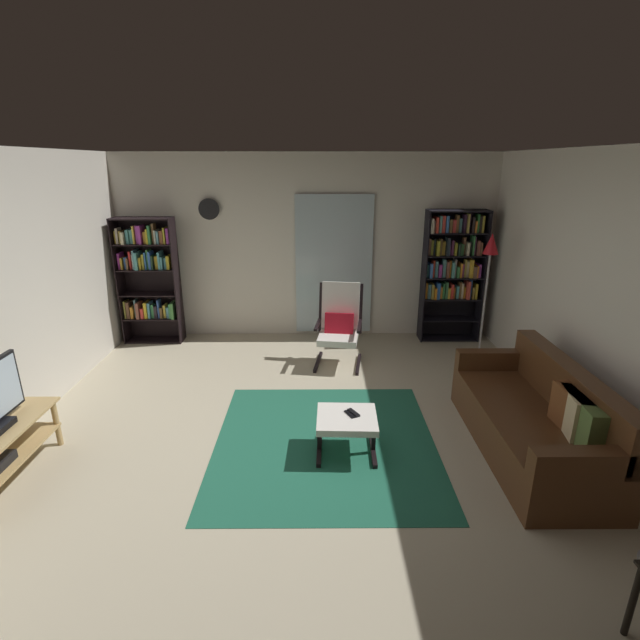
{
  "coord_description": "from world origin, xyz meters",
  "views": [
    {
      "loc": [
        0.16,
        -3.76,
        2.46
      ],
      "look_at": [
        0.19,
        1.12,
        0.81
      ],
      "focal_mm": 26.17,
      "sensor_mm": 36.0,
      "label": 1
    }
  ],
  "objects_px": {
    "bookshelf_near_sofa": "(452,267)",
    "cell_phone": "(351,414)",
    "floor_lamp_by_shelf": "(490,259)",
    "wall_clock": "(209,209)",
    "lounge_armchair": "(339,322)",
    "bookshelf_near_tv": "(149,275)",
    "ottoman": "(347,423)",
    "tv_remote": "(354,413)",
    "leather_sofa": "(537,422)"
  },
  "relations": [
    {
      "from": "bookshelf_near_tv",
      "to": "tv_remote",
      "type": "height_order",
      "value": "bookshelf_near_tv"
    },
    {
      "from": "bookshelf_near_sofa",
      "to": "bookshelf_near_tv",
      "type": "bearing_deg",
      "value": -179.35
    },
    {
      "from": "leather_sofa",
      "to": "floor_lamp_by_shelf",
      "type": "relative_size",
      "value": 1.16
    },
    {
      "from": "bookshelf_near_tv",
      "to": "wall_clock",
      "type": "height_order",
      "value": "wall_clock"
    },
    {
      "from": "lounge_armchair",
      "to": "bookshelf_near_tv",
      "type": "bearing_deg",
      "value": 163.46
    },
    {
      "from": "floor_lamp_by_shelf",
      "to": "wall_clock",
      "type": "relative_size",
      "value": 5.67
    },
    {
      "from": "bookshelf_near_sofa",
      "to": "ottoman",
      "type": "bearing_deg",
      "value": -119.96
    },
    {
      "from": "tv_remote",
      "to": "cell_phone",
      "type": "xyz_separation_m",
      "value": [
        -0.02,
        -0.01,
        -0.0
      ]
    },
    {
      "from": "bookshelf_near_tv",
      "to": "leather_sofa",
      "type": "distance_m",
      "value": 5.16
    },
    {
      "from": "lounge_armchair",
      "to": "wall_clock",
      "type": "xyz_separation_m",
      "value": [
        -1.77,
        1.0,
        1.32
      ]
    },
    {
      "from": "leather_sofa",
      "to": "cell_phone",
      "type": "bearing_deg",
      "value": 178.85
    },
    {
      "from": "cell_phone",
      "to": "wall_clock",
      "type": "height_order",
      "value": "wall_clock"
    },
    {
      "from": "lounge_armchair",
      "to": "ottoman",
      "type": "relative_size",
      "value": 1.91
    },
    {
      "from": "tv_remote",
      "to": "ottoman",
      "type": "bearing_deg",
      "value": -175.5
    },
    {
      "from": "lounge_armchair",
      "to": "ottoman",
      "type": "bearing_deg",
      "value": -90.72
    },
    {
      "from": "leather_sofa",
      "to": "tv_remote",
      "type": "height_order",
      "value": "leather_sofa"
    },
    {
      "from": "floor_lamp_by_shelf",
      "to": "wall_clock",
      "type": "distance_m",
      "value": 3.77
    },
    {
      "from": "bookshelf_near_tv",
      "to": "tv_remote",
      "type": "bearing_deg",
      "value": -45.93
    },
    {
      "from": "bookshelf_near_tv",
      "to": "ottoman",
      "type": "height_order",
      "value": "bookshelf_near_tv"
    },
    {
      "from": "bookshelf_near_tv",
      "to": "wall_clock",
      "type": "xyz_separation_m",
      "value": [
        0.86,
        0.21,
        0.88
      ]
    },
    {
      "from": "ottoman",
      "to": "cell_phone",
      "type": "bearing_deg",
      "value": 38.64
    },
    {
      "from": "cell_phone",
      "to": "wall_clock",
      "type": "relative_size",
      "value": 0.48
    },
    {
      "from": "lounge_armchair",
      "to": "wall_clock",
      "type": "height_order",
      "value": "wall_clock"
    },
    {
      "from": "tv_remote",
      "to": "cell_phone",
      "type": "height_order",
      "value": "tv_remote"
    },
    {
      "from": "lounge_armchair",
      "to": "cell_phone",
      "type": "bearing_deg",
      "value": -89.58
    },
    {
      "from": "wall_clock",
      "to": "cell_phone",
      "type": "bearing_deg",
      "value": -59.09
    },
    {
      "from": "floor_lamp_by_shelf",
      "to": "bookshelf_near_sofa",
      "type": "bearing_deg",
      "value": 107.58
    },
    {
      "from": "ottoman",
      "to": "cell_phone",
      "type": "xyz_separation_m",
      "value": [
        0.04,
        0.03,
        0.07
      ]
    },
    {
      "from": "bookshelf_near_sofa",
      "to": "floor_lamp_by_shelf",
      "type": "bearing_deg",
      "value": -72.42
    },
    {
      "from": "lounge_armchair",
      "to": "leather_sofa",
      "type": "bearing_deg",
      "value": -50.87
    },
    {
      "from": "bookshelf_near_tv",
      "to": "ottoman",
      "type": "relative_size",
      "value": 3.29
    },
    {
      "from": "bookshelf_near_tv",
      "to": "ottoman",
      "type": "bearing_deg",
      "value": -47.05
    },
    {
      "from": "bookshelf_near_sofa",
      "to": "cell_phone",
      "type": "xyz_separation_m",
      "value": [
        -1.6,
        -2.82,
        -0.7
      ]
    },
    {
      "from": "leather_sofa",
      "to": "bookshelf_near_sofa",
      "type": "bearing_deg",
      "value": 90.54
    },
    {
      "from": "tv_remote",
      "to": "floor_lamp_by_shelf",
      "type": "distance_m",
      "value": 2.91
    },
    {
      "from": "leather_sofa",
      "to": "bookshelf_near_tv",
      "type": "bearing_deg",
      "value": 146.77
    },
    {
      "from": "floor_lamp_by_shelf",
      "to": "bookshelf_near_tv",
      "type": "bearing_deg",
      "value": 171.24
    },
    {
      "from": "tv_remote",
      "to": "floor_lamp_by_shelf",
      "type": "height_order",
      "value": "floor_lamp_by_shelf"
    },
    {
      "from": "bookshelf_near_sofa",
      "to": "leather_sofa",
      "type": "distance_m",
      "value": 2.95
    },
    {
      "from": "ottoman",
      "to": "cell_phone",
      "type": "height_order",
      "value": "cell_phone"
    },
    {
      "from": "leather_sofa",
      "to": "wall_clock",
      "type": "relative_size",
      "value": 6.61
    },
    {
      "from": "bookshelf_near_sofa",
      "to": "ottoman",
      "type": "relative_size",
      "value": 3.46
    },
    {
      "from": "bookshelf_near_tv",
      "to": "ottoman",
      "type": "xyz_separation_m",
      "value": [
        2.61,
        -2.8,
        -0.67
      ]
    },
    {
      "from": "lounge_armchair",
      "to": "ottoman",
      "type": "xyz_separation_m",
      "value": [
        -0.03,
        -2.02,
        -0.23
      ]
    },
    {
      "from": "floor_lamp_by_shelf",
      "to": "ottoman",
      "type": "bearing_deg",
      "value": -131.64
    },
    {
      "from": "wall_clock",
      "to": "lounge_armchair",
      "type": "bearing_deg",
      "value": -29.33
    },
    {
      "from": "cell_phone",
      "to": "bookshelf_near_tv",
      "type": "bearing_deg",
      "value": 106.98
    },
    {
      "from": "wall_clock",
      "to": "leather_sofa",
      "type": "bearing_deg",
      "value": -41.44
    },
    {
      "from": "leather_sofa",
      "to": "wall_clock",
      "type": "xyz_separation_m",
      "value": [
        -3.42,
        3.02,
        1.54
      ]
    },
    {
      "from": "bookshelf_near_sofa",
      "to": "cell_phone",
      "type": "relative_size",
      "value": 13.26
    }
  ]
}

